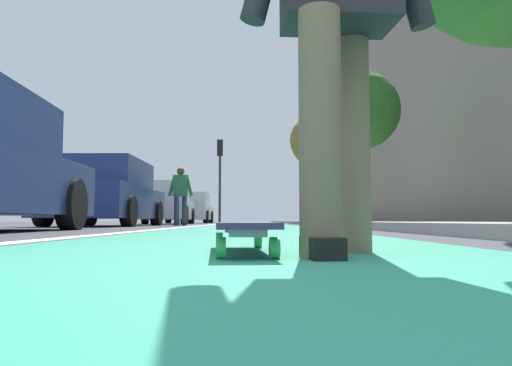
# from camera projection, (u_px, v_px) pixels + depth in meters

# --- Properties ---
(ground_plane) EXTENTS (80.00, 80.00, 0.00)m
(ground_plane) POSITION_uv_depth(u_px,v_px,m) (250.00, 226.00, 10.60)
(ground_plane) COLOR #38383D
(bike_lane_paint) EXTENTS (56.00, 2.15, 0.00)m
(bike_lane_paint) POSITION_uv_depth(u_px,v_px,m) (253.00, 223.00, 24.55)
(bike_lane_paint) COLOR #288466
(bike_lane_paint) RESTS_ON ground
(lane_stripe_white) EXTENTS (52.00, 0.16, 0.01)m
(lane_stripe_white) POSITION_uv_depth(u_px,v_px,m) (224.00, 223.00, 20.56)
(lane_stripe_white) COLOR silver
(lane_stripe_white) RESTS_ON ground
(sidewalk_curb) EXTENTS (52.00, 3.20, 0.10)m
(sidewalk_curb) POSITION_uv_depth(u_px,v_px,m) (335.00, 222.00, 18.58)
(sidewalk_curb) COLOR #9E9B93
(sidewalk_curb) RESTS_ON ground
(building_facade) EXTENTS (40.00, 1.20, 13.37)m
(building_facade) POSITION_uv_depth(u_px,v_px,m) (378.00, 83.00, 23.10)
(building_facade) COLOR gray
(building_facade) RESTS_ON ground
(skateboard) EXTENTS (0.85, 0.27, 0.11)m
(skateboard) POSITION_uv_depth(u_px,v_px,m) (243.00, 228.00, 1.83)
(skateboard) COLOR green
(skateboard) RESTS_ON ground
(parked_car_mid) EXTENTS (4.27, 1.94, 1.47)m
(parked_car_mid) POSITION_uv_depth(u_px,v_px,m) (107.00, 195.00, 10.91)
(parked_car_mid) COLOR navy
(parked_car_mid) RESTS_ON ground
(parked_car_far) EXTENTS (4.35, 2.13, 1.47)m
(parked_car_far) POSITION_uv_depth(u_px,v_px,m) (163.00, 204.00, 17.21)
(parked_car_far) COLOR #B7B7BC
(parked_car_far) RESTS_ON ground
(parked_car_end) EXTENTS (4.02, 1.98, 1.48)m
(parked_car_end) POSITION_uv_depth(u_px,v_px,m) (191.00, 209.00, 23.86)
(parked_car_end) COLOR #B7B7BC
(parked_car_end) RESTS_ON ground
(traffic_light) EXTENTS (0.33, 0.28, 4.12)m
(traffic_light) POSITION_uv_depth(u_px,v_px,m) (220.00, 165.00, 23.86)
(traffic_light) COLOR #2D2D2D
(traffic_light) RESTS_ON ground
(street_tree_mid) EXTENTS (1.96, 1.96, 3.87)m
(street_tree_mid) POSITION_uv_depth(u_px,v_px,m) (361.00, 112.00, 12.17)
(street_tree_mid) COLOR brown
(street_tree_mid) RESTS_ON ground
(street_tree_far) EXTENTS (2.33, 2.33, 4.73)m
(street_tree_far) POSITION_uv_depth(u_px,v_px,m) (317.00, 141.00, 20.77)
(street_tree_far) COLOR brown
(street_tree_far) RESTS_ON ground
(pedestrian_distant) EXTENTS (0.42, 0.65, 1.50)m
(pedestrian_distant) POSITION_uv_depth(u_px,v_px,m) (181.00, 192.00, 12.48)
(pedestrian_distant) COLOR #384260
(pedestrian_distant) RESTS_ON ground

